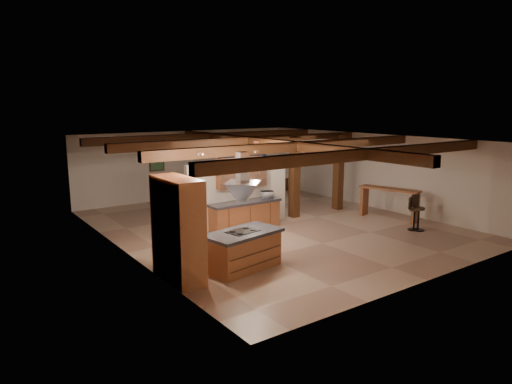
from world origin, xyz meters
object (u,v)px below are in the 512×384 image
Objects in this scene: kitchen_island at (243,250)px; dining_table at (213,202)px; bar_counter at (389,198)px; sofa at (244,186)px.

dining_table is (2.56, 5.94, -0.16)m from kitchen_island.
bar_counter reaches higher than dining_table.
dining_table is at bearing 133.15° from bar_counter.
kitchen_island is at bearing -170.39° from bar_counter.
sofa is 7.29m from bar_counter.
dining_table is 0.86× the size of sofa.
kitchen_island reaches higher than sofa.
kitchen_island is 6.47m from dining_table.
kitchen_island is 0.96× the size of bar_counter.
kitchen_island is 10.04m from sofa.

